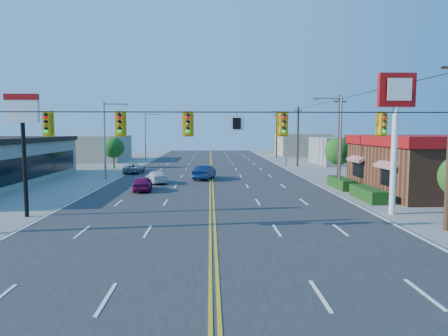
{
  "coord_description": "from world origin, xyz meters",
  "views": [
    {
      "loc": [
        -0.11,
        -19.68,
        5.12
      ],
      "look_at": [
        0.96,
        11.02,
        2.2
      ],
      "focal_mm": 32.0,
      "sensor_mm": 36.0,
      "label": 1
    }
  ],
  "objects_px": {
    "signal_span": "(210,135)",
    "car_white": "(156,178)",
    "kfc_pylon": "(396,115)",
    "car_blue": "(205,173)",
    "car_silver": "(134,169)",
    "pizza_hut_sign": "(23,129)",
    "car_magenta": "(143,184)"
  },
  "relations": [
    {
      "from": "car_magenta",
      "to": "car_silver",
      "type": "height_order",
      "value": "car_magenta"
    },
    {
      "from": "signal_span",
      "to": "kfc_pylon",
      "type": "height_order",
      "value": "signal_span"
    },
    {
      "from": "signal_span",
      "to": "car_white",
      "type": "distance_m",
      "value": 19.7
    },
    {
      "from": "signal_span",
      "to": "kfc_pylon",
      "type": "distance_m",
      "value": 11.87
    },
    {
      "from": "signal_span",
      "to": "car_white",
      "type": "height_order",
      "value": "signal_span"
    },
    {
      "from": "signal_span",
      "to": "car_blue",
      "type": "height_order",
      "value": "signal_span"
    },
    {
      "from": "pizza_hut_sign",
      "to": "car_silver",
      "type": "distance_m",
      "value": 24.18
    },
    {
      "from": "signal_span",
      "to": "car_white",
      "type": "relative_size",
      "value": 6.22
    },
    {
      "from": "signal_span",
      "to": "car_silver",
      "type": "height_order",
      "value": "signal_span"
    },
    {
      "from": "kfc_pylon",
      "to": "car_white",
      "type": "height_order",
      "value": "kfc_pylon"
    },
    {
      "from": "signal_span",
      "to": "car_white",
      "type": "xyz_separation_m",
      "value": [
        -5.19,
        18.51,
        -4.32
      ]
    },
    {
      "from": "car_silver",
      "to": "pizza_hut_sign",
      "type": "bearing_deg",
      "value": 88.55
    },
    {
      "from": "car_silver",
      "to": "kfc_pylon",
      "type": "bearing_deg",
      "value": 133.48
    },
    {
      "from": "car_blue",
      "to": "car_silver",
      "type": "relative_size",
      "value": 1.07
    },
    {
      "from": "kfc_pylon",
      "to": "car_white",
      "type": "bearing_deg",
      "value": 138.33
    },
    {
      "from": "kfc_pylon",
      "to": "car_silver",
      "type": "relative_size",
      "value": 2.06
    },
    {
      "from": "car_white",
      "to": "car_blue",
      "type": "bearing_deg",
      "value": -167.75
    },
    {
      "from": "kfc_pylon",
      "to": "car_magenta",
      "type": "relative_size",
      "value": 2.27
    },
    {
      "from": "car_blue",
      "to": "signal_span",
      "type": "bearing_deg",
      "value": 103.93
    },
    {
      "from": "kfc_pylon",
      "to": "car_white",
      "type": "distance_m",
      "value": 22.5
    },
    {
      "from": "car_blue",
      "to": "car_white",
      "type": "relative_size",
      "value": 1.13
    },
    {
      "from": "car_white",
      "to": "car_silver",
      "type": "height_order",
      "value": "car_silver"
    },
    {
      "from": "car_blue",
      "to": "car_white",
      "type": "xyz_separation_m",
      "value": [
        -4.61,
        -2.89,
        -0.16
      ]
    },
    {
      "from": "car_magenta",
      "to": "car_white",
      "type": "bearing_deg",
      "value": -101.57
    },
    {
      "from": "signal_span",
      "to": "car_magenta",
      "type": "bearing_deg",
      "value": 112.51
    },
    {
      "from": "pizza_hut_sign",
      "to": "car_blue",
      "type": "xyz_separation_m",
      "value": [
        10.3,
        17.4,
        -4.45
      ]
    },
    {
      "from": "kfc_pylon",
      "to": "signal_span",
      "type": "bearing_deg",
      "value": -160.22
    },
    {
      "from": "car_magenta",
      "to": "car_white",
      "type": "height_order",
      "value": "car_magenta"
    },
    {
      "from": "car_magenta",
      "to": "car_blue",
      "type": "relative_size",
      "value": 0.85
    },
    {
      "from": "signal_span",
      "to": "car_magenta",
      "type": "relative_size",
      "value": 6.5
    },
    {
      "from": "kfc_pylon",
      "to": "car_blue",
      "type": "relative_size",
      "value": 1.93
    },
    {
      "from": "car_magenta",
      "to": "kfc_pylon",
      "type": "bearing_deg",
      "value": 144.2
    }
  ]
}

